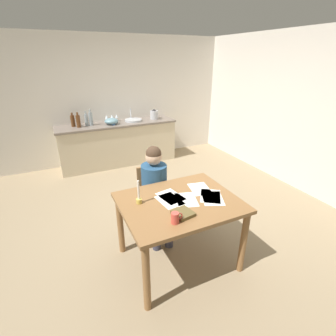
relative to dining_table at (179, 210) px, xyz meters
name	(u,v)px	position (x,y,z in m)	size (l,w,h in m)	color
ground_plane	(160,216)	(0.18, 0.92, -0.70)	(5.20, 5.20, 0.04)	#937F60
wall_back	(111,101)	(0.18, 3.52, 0.62)	(5.20, 0.12, 2.60)	silver
wall_right	(300,112)	(2.78, 0.92, 0.62)	(0.12, 5.20, 2.60)	silver
kitchen_counter	(118,143)	(0.18, 3.16, -0.23)	(2.47, 0.64, 0.90)	beige
dining_table	(179,210)	(0.00, 0.00, 0.00)	(1.21, 0.97, 0.79)	olive
chair_at_table	(153,196)	(-0.01, 0.72, -0.21)	(0.45, 0.45, 0.85)	olive
person_seated	(156,187)	(-0.03, 0.58, 0.00)	(0.38, 0.62, 1.19)	navy
coffee_mug	(175,218)	(-0.21, -0.31, 0.17)	(0.11, 0.07, 0.10)	#D84C3F
candlestick	(139,197)	(-0.39, 0.14, 0.19)	(0.06, 0.06, 0.26)	gold
book_magazine	(183,213)	(-0.09, -0.24, 0.13)	(0.17, 0.18, 0.03)	brown
paper_letter	(210,196)	(0.35, -0.05, 0.12)	(0.21, 0.30, 0.00)	white
paper_bill	(213,198)	(0.34, -0.10, 0.12)	(0.21, 0.30, 0.00)	white
paper_envelope	(200,189)	(0.33, 0.13, 0.12)	(0.21, 0.30, 0.00)	white
paper_receipt	(171,196)	(-0.04, 0.12, 0.12)	(0.21, 0.30, 0.00)	white
paper_notice	(186,200)	(0.08, -0.01, 0.12)	(0.21, 0.30, 0.00)	white
paper_flyer	(170,200)	(-0.09, 0.05, 0.12)	(0.21, 0.30, 0.00)	white
sink_unit	(133,120)	(0.54, 3.17, 0.24)	(0.36, 0.36, 0.24)	#B2B7BC
bottle_oil	(73,121)	(-0.67, 3.24, 0.34)	(0.08, 0.08, 0.27)	#593319
bottle_vinegar	(78,121)	(-0.58, 3.13, 0.35)	(0.08, 0.08, 0.29)	#593319
bottle_wine_red	(86,120)	(-0.42, 3.20, 0.34)	(0.07, 0.07, 0.28)	#8C999E
bottle_sauce	(91,119)	(-0.33, 3.19, 0.36)	(0.08, 0.08, 0.32)	#8C999E
mixing_bowl	(111,121)	(0.06, 3.10, 0.28)	(0.28, 0.28, 0.13)	#668C99
stovetop_kettle	(154,115)	(1.03, 3.16, 0.32)	(0.18, 0.18, 0.22)	#B7BABF
wine_glass_near_sink	(117,116)	(0.23, 3.31, 0.33)	(0.07, 0.07, 0.15)	silver
wine_glass_by_kettle	(112,117)	(0.13, 3.31, 0.33)	(0.07, 0.07, 0.15)	silver
wine_glass_back_left	(107,117)	(0.01, 3.31, 0.33)	(0.07, 0.07, 0.15)	silver
teacup_on_counter	(113,123)	(0.08, 3.01, 0.27)	(0.11, 0.08, 0.09)	#33598C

